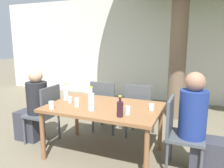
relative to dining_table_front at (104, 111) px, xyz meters
name	(u,v)px	position (x,y,z in m)	size (l,w,h in m)	color
ground_plane	(104,154)	(0.00, 0.00, -0.66)	(30.00, 30.00, 0.00)	#706651
cafe_building_wall	(154,49)	(0.00, 3.31, 0.74)	(10.00, 0.08, 2.80)	silver
dining_table_front	(104,111)	(0.00, 0.00, 0.00)	(1.55, 1.00, 0.73)	brown
patio_chair_0	(45,111)	(-1.01, 0.00, -0.13)	(0.44, 0.44, 0.93)	#474C51
patio_chair_1	(179,130)	(1.01, 0.00, -0.13)	(0.44, 0.44, 0.93)	#474C51
patio_chair_2	(105,103)	(-0.31, 0.73, -0.13)	(0.44, 0.44, 0.93)	#474C51
patio_chair_3	(139,107)	(0.31, 0.73, -0.13)	(0.44, 0.44, 0.93)	#474C51
person_seated_0	(33,109)	(-1.25, 0.00, -0.13)	(0.56, 0.32, 1.18)	#383842
person_seated_1	(200,130)	(1.24, 0.00, -0.09)	(0.56, 0.32, 1.26)	#383842
water_bottle_0	(91,101)	(-0.06, -0.24, 0.19)	(0.08, 0.08, 0.31)	silver
wine_bottle_1	(120,109)	(0.36, -0.33, 0.17)	(0.08, 0.08, 0.25)	#331923
water_bottle_2	(66,94)	(-0.66, 0.06, 0.17)	(0.08, 0.08, 0.25)	silver
drinking_glass_0	(70,100)	(-0.52, -0.05, 0.11)	(0.06, 0.06, 0.09)	silver
drinking_glass_1	(77,102)	(-0.32, -0.17, 0.13)	(0.07, 0.07, 0.12)	silver
drinking_glass_2	(128,110)	(0.42, -0.22, 0.12)	(0.07, 0.07, 0.10)	silver
drinking_glass_3	(51,105)	(-0.58, -0.39, 0.12)	(0.07, 0.07, 0.10)	white
drinking_glass_4	(151,107)	(0.65, 0.06, 0.11)	(0.07, 0.07, 0.08)	silver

